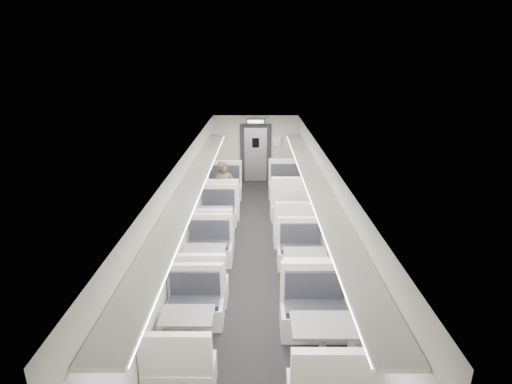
{
  "coord_description": "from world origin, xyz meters",
  "views": [
    {
      "loc": [
        0.06,
        -8.13,
        4.38
      ],
      "look_at": [
        0.03,
        1.33,
        1.15
      ],
      "focal_mm": 28.0,
      "sensor_mm": 36.0,
      "label": 1
    }
  ],
  "objects_px": {
    "booth_right_a": "(288,194)",
    "booth_right_b": "(293,217)",
    "booth_left_d": "(188,333)",
    "vestibule_door": "(256,154)",
    "booth_right_c": "(304,268)",
    "booth_right_d": "(322,346)",
    "booth_left_a": "(222,195)",
    "booth_left_c": "(205,265)",
    "passenger": "(224,191)",
    "exit_sign": "(256,121)",
    "booth_left_b": "(216,223)"
  },
  "relations": [
    {
      "from": "booth_left_b",
      "to": "booth_left_c",
      "type": "distance_m",
      "value": 2.17
    },
    {
      "from": "booth_right_c",
      "to": "booth_right_d",
      "type": "height_order",
      "value": "booth_right_d"
    },
    {
      "from": "booth_left_c",
      "to": "booth_right_a",
      "type": "distance_m",
      "value": 4.73
    },
    {
      "from": "vestibule_door",
      "to": "booth_right_d",
      "type": "bearing_deg",
      "value": -83.87
    },
    {
      "from": "booth_left_a",
      "to": "booth_right_b",
      "type": "relative_size",
      "value": 1.02
    },
    {
      "from": "booth_right_d",
      "to": "booth_left_a",
      "type": "bearing_deg",
      "value": 106.76
    },
    {
      "from": "booth_right_d",
      "to": "passenger",
      "type": "bearing_deg",
      "value": 107.91
    },
    {
      "from": "booth_right_a",
      "to": "booth_left_a",
      "type": "bearing_deg",
      "value": -177.9
    },
    {
      "from": "booth_left_d",
      "to": "passenger",
      "type": "xyz_separation_m",
      "value": [
        0.15,
        5.39,
        0.48
      ]
    },
    {
      "from": "booth_right_c",
      "to": "passenger",
      "type": "xyz_separation_m",
      "value": [
        -1.85,
        3.44,
        0.47
      ]
    },
    {
      "from": "booth_right_d",
      "to": "booth_left_b",
      "type": "bearing_deg",
      "value": 113.49
    },
    {
      "from": "booth_right_b",
      "to": "booth_right_c",
      "type": "height_order",
      "value": "booth_right_b"
    },
    {
      "from": "booth_left_a",
      "to": "booth_left_d",
      "type": "relative_size",
      "value": 1.15
    },
    {
      "from": "booth_right_a",
      "to": "booth_right_b",
      "type": "relative_size",
      "value": 1.04
    },
    {
      "from": "booth_right_a",
      "to": "vestibule_door",
      "type": "xyz_separation_m",
      "value": [
        -1.0,
        2.6,
        0.63
      ]
    },
    {
      "from": "booth_left_d",
      "to": "booth_right_b",
      "type": "xyz_separation_m",
      "value": [
        2.0,
        4.56,
        0.04
      ]
    },
    {
      "from": "booth_right_a",
      "to": "passenger",
      "type": "height_order",
      "value": "passenger"
    },
    {
      "from": "passenger",
      "to": "vestibule_door",
      "type": "distance_m",
      "value": 3.69
    },
    {
      "from": "booth_left_c",
      "to": "passenger",
      "type": "relative_size",
      "value": 1.23
    },
    {
      "from": "booth_right_c",
      "to": "booth_left_c",
      "type": "bearing_deg",
      "value": 175.96
    },
    {
      "from": "booth_left_d",
      "to": "exit_sign",
      "type": "xyz_separation_m",
      "value": [
        1.0,
        8.48,
        1.93
      ]
    },
    {
      "from": "booth_left_b",
      "to": "booth_left_d",
      "type": "distance_m",
      "value": 4.26
    },
    {
      "from": "booth_left_b",
      "to": "booth_left_c",
      "type": "height_order",
      "value": "booth_left_c"
    },
    {
      "from": "booth_right_a",
      "to": "booth_left_c",
      "type": "bearing_deg",
      "value": -115.04
    },
    {
      "from": "booth_right_a",
      "to": "booth_right_d",
      "type": "relative_size",
      "value": 1.02
    },
    {
      "from": "booth_right_d",
      "to": "vestibule_door",
      "type": "relative_size",
      "value": 1.07
    },
    {
      "from": "booth_right_d",
      "to": "passenger",
      "type": "xyz_separation_m",
      "value": [
        -1.85,
        5.74,
        0.43
      ]
    },
    {
      "from": "booth_left_a",
      "to": "booth_left_b",
      "type": "relative_size",
      "value": 1.1
    },
    {
      "from": "booth_left_d",
      "to": "booth_right_b",
      "type": "relative_size",
      "value": 0.89
    },
    {
      "from": "booth_left_a",
      "to": "booth_right_d",
      "type": "bearing_deg",
      "value": -73.24
    },
    {
      "from": "booth_left_d",
      "to": "booth_right_c",
      "type": "relative_size",
      "value": 0.96
    },
    {
      "from": "booth_left_c",
      "to": "passenger",
      "type": "height_order",
      "value": "passenger"
    },
    {
      "from": "booth_left_d",
      "to": "vestibule_door",
      "type": "xyz_separation_m",
      "value": [
        1.0,
        8.97,
        0.69
      ]
    },
    {
      "from": "booth_left_d",
      "to": "booth_right_a",
      "type": "height_order",
      "value": "booth_right_a"
    },
    {
      "from": "booth_left_c",
      "to": "booth_right_b",
      "type": "bearing_deg",
      "value": 50.96
    },
    {
      "from": "booth_left_c",
      "to": "vestibule_door",
      "type": "xyz_separation_m",
      "value": [
        1.0,
        6.88,
        0.67
      ]
    },
    {
      "from": "booth_left_c",
      "to": "passenger",
      "type": "distance_m",
      "value": 3.34
    },
    {
      "from": "booth_left_c",
      "to": "booth_right_c",
      "type": "bearing_deg",
      "value": -4.04
    },
    {
      "from": "booth_right_d",
      "to": "vestibule_door",
      "type": "bearing_deg",
      "value": 96.13
    },
    {
      "from": "vestibule_door",
      "to": "exit_sign",
      "type": "relative_size",
      "value": 3.39
    },
    {
      "from": "booth_left_b",
      "to": "passenger",
      "type": "distance_m",
      "value": 1.24
    },
    {
      "from": "booth_right_d",
      "to": "vestibule_door",
      "type": "distance_m",
      "value": 9.39
    },
    {
      "from": "booth_left_a",
      "to": "vestibule_door",
      "type": "bearing_deg",
      "value": 69.49
    },
    {
      "from": "booth_right_c",
      "to": "passenger",
      "type": "height_order",
      "value": "passenger"
    },
    {
      "from": "booth_left_b",
      "to": "vestibule_door",
      "type": "relative_size",
      "value": 0.97
    },
    {
      "from": "booth_left_a",
      "to": "booth_right_c",
      "type": "xyz_separation_m",
      "value": [
        2.0,
        -4.35,
        -0.04
      ]
    },
    {
      "from": "booth_right_a",
      "to": "vestibule_door",
      "type": "distance_m",
      "value": 2.86
    },
    {
      "from": "booth_left_b",
      "to": "booth_left_d",
      "type": "relative_size",
      "value": 1.04
    },
    {
      "from": "booth_left_a",
      "to": "booth_left_d",
      "type": "bearing_deg",
      "value": -90.0
    },
    {
      "from": "booth_right_c",
      "to": "booth_right_d",
      "type": "relative_size",
      "value": 0.9
    }
  ]
}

